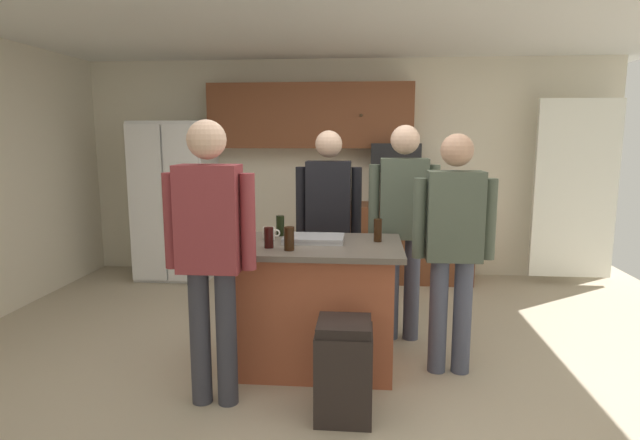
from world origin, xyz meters
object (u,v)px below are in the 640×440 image
object	(u,v)px
person_host_foreground	(453,238)
mug_ceramic_white	(269,233)
person_guest_left	(403,217)
glass_dark_ale	(378,230)
microwave_over_range	(395,157)
glass_short_whisky	(289,239)
serving_tray	(314,239)
person_elder_center	(210,243)
tumbler_amber	(269,238)
person_guest_right	(328,216)
trash_bin	(344,370)
refrigerator	(176,200)
glass_pilsner	(280,226)
kitchen_island	(316,304)

from	to	relation	value
person_host_foreground	mug_ceramic_white	size ratio (longest dim) A/B	13.09
person_guest_left	glass_dark_ale	bearing A→B (deg)	24.04
microwave_over_range	glass_short_whisky	size ratio (longest dim) A/B	3.47
mug_ceramic_white	glass_dark_ale	xyz separation A→B (m)	(0.81, 0.00, 0.04)
glass_short_whisky	microwave_over_range	bearing A→B (deg)	72.45
microwave_over_range	serving_tray	world-z (taller)	microwave_over_range
person_elder_center	serving_tray	world-z (taller)	person_elder_center
tumbler_amber	person_host_foreground	bearing A→B (deg)	6.38
person_host_foreground	person_guest_right	size ratio (longest dim) A/B	0.98
trash_bin	refrigerator	bearing A→B (deg)	125.19
glass_dark_ale	person_guest_right	bearing A→B (deg)	121.53
tumbler_amber	mug_ceramic_white	bearing A→B (deg)	100.20
refrigerator	glass_short_whisky	xyz separation A→B (m)	(1.75, -2.57, 0.08)
refrigerator	person_guest_right	bearing A→B (deg)	-38.60
microwave_over_range	serving_tray	size ratio (longest dim) A/B	1.27
mug_ceramic_white	trash_bin	size ratio (longest dim) A/B	0.21
mug_ceramic_white	glass_dark_ale	distance (m)	0.81
microwave_over_range	refrigerator	bearing A→B (deg)	-177.40
person_host_foreground	person_guest_right	distance (m)	1.24
person_guest_left	tumbler_amber	xyz separation A→B (m)	(-0.97, -0.74, -0.04)
person_elder_center	person_guest_right	size ratio (longest dim) A/B	1.03
microwave_over_range	glass_dark_ale	xyz separation A→B (m)	(-0.24, -2.34, -0.44)
person_host_foreground	glass_dark_ale	distance (m)	0.54
person_host_foreground	glass_pilsner	distance (m)	1.31
kitchen_island	person_elder_center	distance (m)	1.03
person_host_foreground	person_elder_center	world-z (taller)	person_elder_center
person_elder_center	mug_ceramic_white	distance (m)	0.76
glass_short_whisky	glass_dark_ale	size ratio (longest dim) A/B	0.95
serving_tray	kitchen_island	bearing A→B (deg)	-70.20
person_host_foreground	tumbler_amber	xyz separation A→B (m)	(-1.28, -0.14, 0.01)
kitchen_island	person_elder_center	xyz separation A→B (m)	(-0.60, -0.61, 0.58)
refrigerator	serving_tray	bearing A→B (deg)	-50.17
person_host_foreground	glass_short_whisky	distance (m)	1.15
person_guest_left	trash_bin	distance (m)	1.54
person_host_foreground	trash_bin	bearing A→B (deg)	44.67
glass_pilsner	person_guest_left	bearing A→B (deg)	17.06
mug_ceramic_white	serving_tray	size ratio (longest dim) A/B	0.30
refrigerator	mug_ceramic_white	world-z (taller)	refrigerator
microwave_over_range	person_host_foreground	distance (m)	2.54
person_guest_right	glass_dark_ale	world-z (taller)	person_guest_right
refrigerator	glass_short_whisky	distance (m)	3.11
person_elder_center	tumbler_amber	size ratio (longest dim) A/B	12.42
trash_bin	person_guest_left	bearing A→B (deg)	71.61
kitchen_island	person_guest_right	size ratio (longest dim) A/B	0.71
tumbler_amber	serving_tray	bearing A→B (deg)	40.08
person_host_foreground	person_elder_center	size ratio (longest dim) A/B	0.96
refrigerator	person_guest_right	size ratio (longest dim) A/B	1.07
kitchen_island	person_guest_left	bearing A→B (deg)	40.88
glass_short_whisky	glass_pilsner	distance (m)	0.54
microwave_over_range	trash_bin	size ratio (longest dim) A/B	0.92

